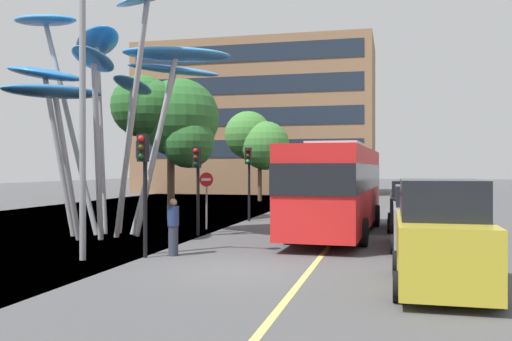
% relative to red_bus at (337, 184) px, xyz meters
% --- Properties ---
extents(ground, '(120.00, 240.00, 0.10)m').
position_rel_red_bus_xyz_m(ground, '(-2.53, -8.03, -2.00)').
color(ground, '#4C4C4F').
extents(red_bus, '(3.10, 11.33, 3.57)m').
position_rel_red_bus_xyz_m(red_bus, '(0.00, 0.00, 0.00)').
color(red_bus, red).
rests_on(red_bus, ground).
extents(leaf_sculpture, '(9.44, 8.29, 8.94)m').
position_rel_red_bus_xyz_m(leaf_sculpture, '(-8.61, -2.34, 4.53)').
color(leaf_sculpture, '#9EA0A5').
rests_on(leaf_sculpture, ground).
extents(traffic_light_kerb_near, '(0.28, 0.42, 3.58)m').
position_rel_red_bus_xyz_m(traffic_light_kerb_near, '(-4.88, -6.99, 0.64)').
color(traffic_light_kerb_near, black).
rests_on(traffic_light_kerb_near, ground).
extents(traffic_light_kerb_far, '(0.28, 0.42, 3.39)m').
position_rel_red_bus_xyz_m(traffic_light_kerb_far, '(-5.15, -1.71, 0.51)').
color(traffic_light_kerb_far, black).
rests_on(traffic_light_kerb_far, ground).
extents(traffic_light_island_mid, '(0.28, 0.42, 3.58)m').
position_rel_red_bus_xyz_m(traffic_light_island_mid, '(-4.67, 4.32, 0.64)').
color(traffic_light_island_mid, black).
rests_on(traffic_light_island_mid, ground).
extents(car_parked_near, '(2.01, 4.44, 2.35)m').
position_rel_red_bus_xyz_m(car_parked_near, '(3.08, -9.30, -0.86)').
color(car_parked_near, gold).
rests_on(car_parked_near, ground).
extents(car_parked_mid, '(1.95, 4.29, 2.04)m').
position_rel_red_bus_xyz_m(car_parked_mid, '(3.00, -3.17, -0.99)').
color(car_parked_mid, gray).
rests_on(car_parked_mid, ground).
extents(car_parked_far, '(1.99, 4.46, 2.07)m').
position_rel_red_bus_xyz_m(car_parked_far, '(2.90, 2.45, -0.97)').
color(car_parked_far, black).
rests_on(car_parked_far, ground).
extents(street_lamp, '(1.85, 0.44, 7.75)m').
position_rel_red_bus_xyz_m(street_lamp, '(-5.99, -7.71, 3.00)').
color(street_lamp, gray).
rests_on(street_lamp, ground).
extents(tree_pavement_near, '(5.12, 4.46, 7.18)m').
position_rel_red_bus_xyz_m(tree_pavement_near, '(-8.74, 3.98, 3.17)').
color(tree_pavement_near, brown).
rests_on(tree_pavement_near, ground).
extents(tree_pavement_far, '(5.23, 4.19, 7.07)m').
position_rel_red_bus_xyz_m(tree_pavement_far, '(-8.05, 20.41, 2.64)').
color(tree_pavement_far, brown).
rests_on(tree_pavement_far, ground).
extents(pedestrian, '(0.34, 0.34, 1.69)m').
position_rel_red_bus_xyz_m(pedestrian, '(-4.22, -6.37, -1.11)').
color(pedestrian, '#2D3342').
rests_on(pedestrian, ground).
extents(no_entry_sign, '(0.60, 0.12, 2.41)m').
position_rel_red_bus_xyz_m(no_entry_sign, '(-5.57, 0.63, -0.34)').
color(no_entry_sign, gray).
rests_on(no_entry_sign, ground).
extents(backdrop_building, '(24.21, 10.55, 15.38)m').
position_rel_red_bus_xyz_m(backdrop_building, '(-11.77, 35.40, 5.74)').
color(backdrop_building, '#936B4C').
rests_on(backdrop_building, ground).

